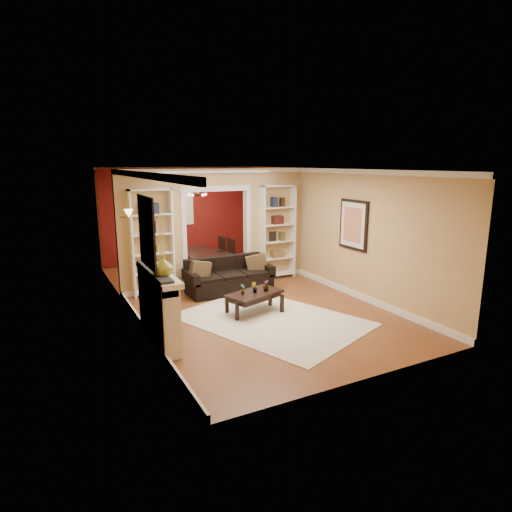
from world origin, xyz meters
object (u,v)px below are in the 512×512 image
dining_table (199,261)px  coffee_table (254,303)px  fireplace (160,307)px  bookshelf_left (152,243)px  bookshelf_right (277,232)px  sofa (229,275)px

dining_table → coffee_table: bearing=177.2°
fireplace → bookshelf_left: bearing=78.0°
coffee_table → bookshelf_right: bookshelf_right is taller
dining_table → sofa: bearing=178.7°
bookshelf_left → fireplace: size_ratio=1.35×
coffee_table → fireplace: bearing=175.2°
bookshelf_right → coffee_table: bearing=-129.4°
fireplace → dining_table: fireplace is taller
sofa → coffee_table: 1.49m
bookshelf_left → dining_table: bookshelf_left is taller
bookshelf_left → coffee_table: bearing=-55.6°
sofa → bookshelf_right: bookshelf_right is taller
sofa → fireplace: bearing=-136.8°
bookshelf_right → dining_table: 2.30m
coffee_table → dining_table: bearing=68.7°
fireplace → dining_table: 4.56m
dining_table → fireplace: bearing=152.2°
bookshelf_left → sofa: bearing=-20.7°
bookshelf_left → bookshelf_right: bearing=0.0°
sofa → dining_table: bearing=88.7°
coffee_table → bookshelf_right: bearing=32.1°
bookshelf_right → fireplace: size_ratio=1.35×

